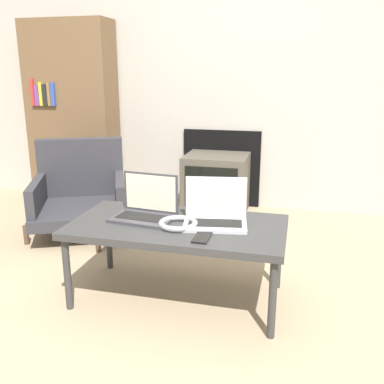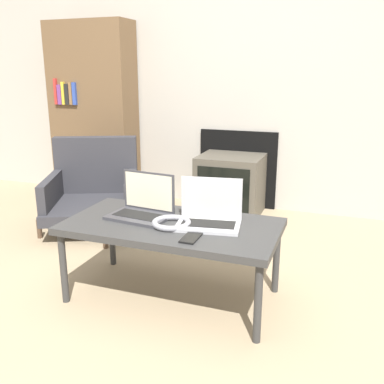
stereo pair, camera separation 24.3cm
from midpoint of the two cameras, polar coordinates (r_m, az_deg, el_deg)
name	(u,v)px [view 2 (the right image)]	position (r m, az deg, el deg)	size (l,w,h in m)	color
ground_plane	(142,334)	(2.06, -3.20, -18.52)	(14.00, 14.00, 0.00)	#998466
wall_back	(252,56)	(3.74, 9.93, 17.48)	(7.00, 0.08, 2.60)	#ADA89E
table	(172,229)	(2.19, 0.47, -5.07)	(1.09, 0.56, 0.42)	#333333
laptop_left	(143,207)	(2.27, -3.56, -2.01)	(0.34, 0.25, 0.23)	#38383D
laptop_right	(209,214)	(2.16, 5.57, -3.05)	(0.34, 0.26, 0.23)	#B2B2B7
headphones	(171,223)	(2.14, 0.48, -4.20)	(0.20, 0.20, 0.03)	gray
phone	(191,238)	(1.99, 3.38, -6.17)	(0.07, 0.14, 0.01)	black
tv	(230,185)	(3.60, 7.07, 0.93)	(0.52, 0.46, 0.50)	#4C473D
armchair	(94,188)	(3.34, -10.92, 0.52)	(0.86, 0.88, 0.67)	#2D2D33
bookshelf	(94,113)	(4.08, -11.30, 10.33)	(0.78, 0.32, 1.59)	brown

